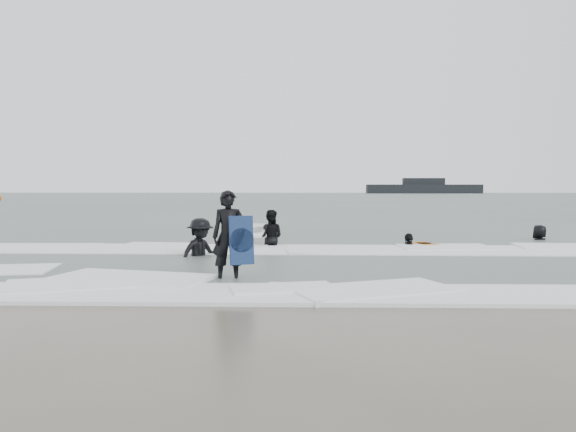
{
  "coord_description": "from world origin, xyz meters",
  "views": [
    {
      "loc": [
        0.67,
        -10.23,
        1.9
      ],
      "look_at": [
        0.0,
        5.0,
        1.1
      ],
      "focal_mm": 35.0,
      "sensor_mm": 36.0,
      "label": 1
    }
  ],
  "objects_px": {
    "surfer_wading": "(270,247)",
    "vessel_horizon": "(423,188)",
    "surfer_centre": "(229,281)",
    "surfer_right_far": "(540,241)",
    "surfer_breaker": "(200,258)",
    "surfer_right_near": "(409,248)"
  },
  "relations": [
    {
      "from": "surfer_wading",
      "to": "vessel_horizon",
      "type": "distance_m",
      "value": 142.3
    },
    {
      "from": "surfer_centre",
      "to": "surfer_right_far",
      "type": "bearing_deg",
      "value": 31.62
    },
    {
      "from": "surfer_centre",
      "to": "surfer_wading",
      "type": "relative_size",
      "value": 1.07
    },
    {
      "from": "surfer_breaker",
      "to": "surfer_right_far",
      "type": "distance_m",
      "value": 12.0
    },
    {
      "from": "surfer_centre",
      "to": "surfer_right_far",
      "type": "height_order",
      "value": "surfer_centre"
    },
    {
      "from": "surfer_right_far",
      "to": "vessel_horizon",
      "type": "bearing_deg",
      "value": -147.81
    },
    {
      "from": "surfer_right_near",
      "to": "surfer_right_far",
      "type": "distance_m",
      "value": 5.51
    },
    {
      "from": "surfer_right_near",
      "to": "surfer_breaker",
      "type": "bearing_deg",
      "value": -37.02
    },
    {
      "from": "surfer_breaker",
      "to": "vessel_horizon",
      "type": "xyz_separation_m",
      "value": [
        33.47,
        141.37,
        1.56
      ]
    },
    {
      "from": "surfer_centre",
      "to": "surfer_right_near",
      "type": "xyz_separation_m",
      "value": [
        4.64,
        6.22,
        0.0
      ]
    },
    {
      "from": "surfer_wading",
      "to": "surfer_breaker",
      "type": "relative_size",
      "value": 0.9
    },
    {
      "from": "surfer_right_near",
      "to": "surfer_right_far",
      "type": "height_order",
      "value": "surfer_right_far"
    },
    {
      "from": "surfer_right_near",
      "to": "vessel_horizon",
      "type": "bearing_deg",
      "value": -161.76
    },
    {
      "from": "surfer_right_far",
      "to": "surfer_wading",
      "type": "bearing_deg",
      "value": -33.92
    },
    {
      "from": "surfer_centre",
      "to": "vessel_horizon",
      "type": "bearing_deg",
      "value": 66.89
    },
    {
      "from": "surfer_breaker",
      "to": "surfer_right_near",
      "type": "relative_size",
      "value": 1.18
    },
    {
      "from": "surfer_breaker",
      "to": "surfer_right_near",
      "type": "height_order",
      "value": "surfer_breaker"
    },
    {
      "from": "surfer_wading",
      "to": "surfer_right_near",
      "type": "height_order",
      "value": "surfer_wading"
    },
    {
      "from": "surfer_centre",
      "to": "surfer_right_near",
      "type": "distance_m",
      "value": 7.76
    },
    {
      "from": "surfer_centre",
      "to": "surfer_right_near",
      "type": "bearing_deg",
      "value": 42.64
    },
    {
      "from": "surfer_breaker",
      "to": "vessel_horizon",
      "type": "distance_m",
      "value": 145.29
    },
    {
      "from": "surfer_centre",
      "to": "surfer_right_far",
      "type": "relative_size",
      "value": 1.07
    }
  ]
}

